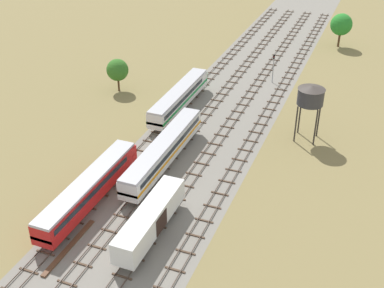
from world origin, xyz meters
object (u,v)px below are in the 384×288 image
diesel_railcar_far_left_near (89,188)px  signal_post_nearest (273,65)px  freight_boxcar_centre_left_nearest (150,219)px  diesel_railcar_far_left_midfar (179,97)px  water_tower (311,96)px  passenger_coach_left_mid (164,150)px

diesel_railcar_far_left_near → signal_post_nearest: bearing=75.5°
freight_boxcar_centre_left_nearest → diesel_railcar_far_left_midfar: 33.14m
diesel_railcar_far_left_midfar → water_tower: bearing=-4.7°
diesel_railcar_far_left_near → water_tower: size_ratio=2.26×
diesel_railcar_far_left_midfar → signal_post_nearest: (12.21, 18.02, 1.10)m
diesel_railcar_far_left_near → signal_post_nearest: size_ratio=3.49×
diesel_railcar_far_left_midfar → water_tower: 23.03m
water_tower → signal_post_nearest: 22.65m
diesel_railcar_far_left_near → passenger_coach_left_mid: (4.88, 11.97, 0.02)m
passenger_coach_left_mid → diesel_railcar_far_left_midfar: bearing=105.8°
diesel_railcar_far_left_near → water_tower: 35.73m
water_tower → signal_post_nearest: water_tower is taller
freight_boxcar_centre_left_nearest → water_tower: size_ratio=1.55×
diesel_railcar_far_left_midfar → signal_post_nearest: bearing=55.9°
diesel_railcar_far_left_near → diesel_railcar_far_left_midfar: size_ratio=1.00×
freight_boxcar_centre_left_nearest → signal_post_nearest: signal_post_nearest is taller
diesel_railcar_far_left_midfar → water_tower: water_tower is taller
freight_boxcar_centre_left_nearest → diesel_railcar_far_left_near: diesel_railcar_far_left_near is taller
freight_boxcar_centre_left_nearest → passenger_coach_left_mid: passenger_coach_left_mid is taller
freight_boxcar_centre_left_nearest → water_tower: water_tower is taller
diesel_railcar_far_left_near → diesel_railcar_far_left_midfar: (0.00, 29.22, 0.00)m
freight_boxcar_centre_left_nearest → diesel_railcar_far_left_near: bearing=165.9°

